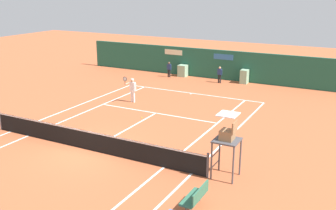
{
  "coord_description": "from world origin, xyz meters",
  "views": [
    {
      "loc": [
        11.26,
        -13.45,
        7.41
      ],
      "look_at": [
        1.09,
        5.92,
        0.8
      ],
      "focal_mm": 41.87,
      "sensor_mm": 36.0,
      "label": 1
    }
  ],
  "objects_px": {
    "player_on_baseline": "(132,88)",
    "tennis_ball_by_sideline": "(142,117)",
    "ball_kid_left_post": "(220,74)",
    "umpire_chair": "(227,137)",
    "ball_kid_centre_post": "(169,68)",
    "player_bench": "(196,196)",
    "tennis_ball_near_service_line": "(196,156)"
  },
  "relations": [
    {
      "from": "ball_kid_centre_post",
      "to": "ball_kid_left_post",
      "type": "height_order",
      "value": "ball_kid_left_post"
    },
    {
      "from": "player_bench",
      "to": "ball_kid_left_post",
      "type": "distance_m",
      "value": 18.99
    },
    {
      "from": "player_on_baseline",
      "to": "tennis_ball_near_service_line",
      "type": "distance_m",
      "value": 9.61
    },
    {
      "from": "ball_kid_centre_post",
      "to": "tennis_ball_near_service_line",
      "type": "height_order",
      "value": "ball_kid_centre_post"
    },
    {
      "from": "ball_kid_centre_post",
      "to": "player_bench",
      "type": "bearing_deg",
      "value": 120.29
    },
    {
      "from": "player_bench",
      "to": "tennis_ball_near_service_line",
      "type": "distance_m",
      "value": 4.38
    },
    {
      "from": "player_on_baseline",
      "to": "ball_kid_centre_post",
      "type": "height_order",
      "value": "player_on_baseline"
    },
    {
      "from": "ball_kid_left_post",
      "to": "tennis_ball_near_service_line",
      "type": "xyz_separation_m",
      "value": [
        4.13,
        -14.07,
        -0.73
      ]
    },
    {
      "from": "ball_kid_centre_post",
      "to": "tennis_ball_by_sideline",
      "type": "distance_m",
      "value": 11.1
    },
    {
      "from": "player_bench",
      "to": "tennis_ball_by_sideline",
      "type": "distance_m",
      "value": 10.22
    },
    {
      "from": "ball_kid_left_post",
      "to": "umpire_chair",
      "type": "bearing_deg",
      "value": 120.41
    },
    {
      "from": "ball_kid_left_post",
      "to": "tennis_ball_near_service_line",
      "type": "height_order",
      "value": "ball_kid_left_post"
    },
    {
      "from": "player_on_baseline",
      "to": "ball_kid_centre_post",
      "type": "distance_m",
      "value": 8.04
    },
    {
      "from": "player_on_baseline",
      "to": "tennis_ball_near_service_line",
      "type": "bearing_deg",
      "value": 139.22
    },
    {
      "from": "ball_kid_centre_post",
      "to": "ball_kid_left_post",
      "type": "bearing_deg",
      "value": -179.8
    },
    {
      "from": "umpire_chair",
      "to": "tennis_ball_by_sideline",
      "type": "distance_m",
      "value": 8.6
    },
    {
      "from": "umpire_chair",
      "to": "tennis_ball_near_service_line",
      "type": "xyz_separation_m",
      "value": [
        -1.86,
        1.2,
        -1.7
      ]
    },
    {
      "from": "ball_kid_centre_post",
      "to": "tennis_ball_near_service_line",
      "type": "bearing_deg",
      "value": 121.92
    },
    {
      "from": "player_bench",
      "to": "ball_kid_centre_post",
      "type": "bearing_deg",
      "value": 30.09
    },
    {
      "from": "player_on_baseline",
      "to": "ball_kid_left_post",
      "type": "height_order",
      "value": "player_on_baseline"
    },
    {
      "from": "player_bench",
      "to": "tennis_ball_by_sideline",
      "type": "xyz_separation_m",
      "value": [
        -6.83,
        7.59,
        -0.47
      ]
    },
    {
      "from": "player_bench",
      "to": "player_on_baseline",
      "type": "height_order",
      "value": "player_on_baseline"
    },
    {
      "from": "player_on_baseline",
      "to": "ball_kid_centre_post",
      "type": "xyz_separation_m",
      "value": [
        -1.38,
        7.92,
        -0.21
      ]
    },
    {
      "from": "tennis_ball_near_service_line",
      "to": "tennis_ball_by_sideline",
      "type": "bearing_deg",
      "value": 144.54
    },
    {
      "from": "player_bench",
      "to": "ball_kid_left_post",
      "type": "height_order",
      "value": "ball_kid_left_post"
    },
    {
      "from": "player_on_baseline",
      "to": "tennis_ball_by_sideline",
      "type": "relative_size",
      "value": 26.99
    },
    {
      "from": "tennis_ball_near_service_line",
      "to": "ball_kid_left_post",
      "type": "bearing_deg",
      "value": 106.34
    },
    {
      "from": "umpire_chair",
      "to": "tennis_ball_near_service_line",
      "type": "distance_m",
      "value": 2.79
    },
    {
      "from": "player_on_baseline",
      "to": "tennis_ball_by_sideline",
      "type": "distance_m",
      "value": 3.53
    },
    {
      "from": "umpire_chair",
      "to": "player_bench",
      "type": "distance_m",
      "value": 3.05
    },
    {
      "from": "ball_kid_centre_post",
      "to": "ball_kid_left_post",
      "type": "relative_size",
      "value": 0.99
    },
    {
      "from": "ball_kid_centre_post",
      "to": "tennis_ball_by_sideline",
      "type": "relative_size",
      "value": 19.33
    }
  ]
}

